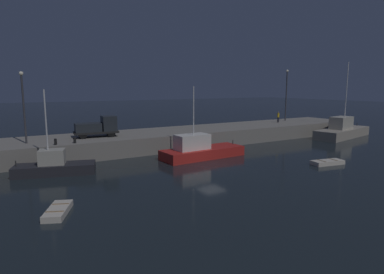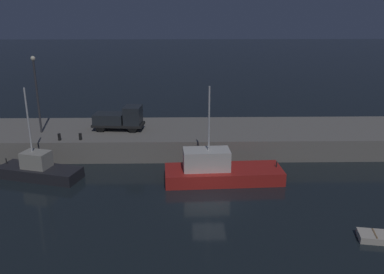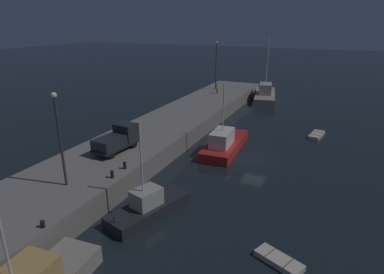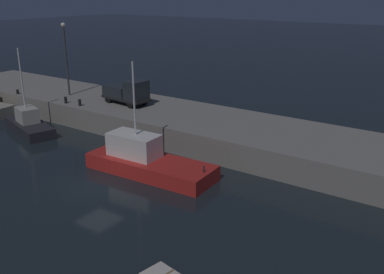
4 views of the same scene
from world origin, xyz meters
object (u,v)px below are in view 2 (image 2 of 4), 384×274
at_px(utility_truck, 120,118).
at_px(bollard_central, 59,137).
at_px(bollard_east, 80,137).
at_px(fishing_boat_white, 39,169).
at_px(lamp_post_west, 36,89).
at_px(fishing_trawler_red, 219,170).

xyz_separation_m(utility_truck, bollard_central, (-5.26, -3.30, -0.87)).
height_order(bollard_central, bollard_east, bollard_central).
xyz_separation_m(utility_truck, bollard_east, (-3.33, -3.19, -0.88)).
distance_m(fishing_boat_white, lamp_post_west, 8.83).
height_order(utility_truck, bollard_east, utility_truck).
xyz_separation_m(lamp_post_west, utility_truck, (7.78, 0.73, -3.22)).
height_order(lamp_post_west, utility_truck, lamp_post_west).
distance_m(fishing_boat_white, utility_truck, 9.72).
xyz_separation_m(lamp_post_west, bollard_central, (2.53, -2.56, -4.09)).
bearing_deg(utility_truck, fishing_trawler_red, -41.13).
height_order(lamp_post_west, bollard_east, lamp_post_west).
relative_size(bollard_central, bollard_east, 1.02).
bearing_deg(fishing_trawler_red, bollard_east, 158.64).
relative_size(lamp_post_west, bollard_east, 11.85).
height_order(fishing_boat_white, bollard_east, fishing_boat_white).
bearing_deg(bollard_east, fishing_trawler_red, -21.36).
bearing_deg(utility_truck, bollard_central, -147.90).
bearing_deg(fishing_boat_white, fishing_trawler_red, -3.45).
relative_size(utility_truck, bollard_east, 8.27).
bearing_deg(bollard_central, fishing_trawler_red, -18.37).
distance_m(bollard_central, bollard_east, 1.93).
xyz_separation_m(fishing_trawler_red, fishing_boat_white, (-15.33, 0.92, -0.16)).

